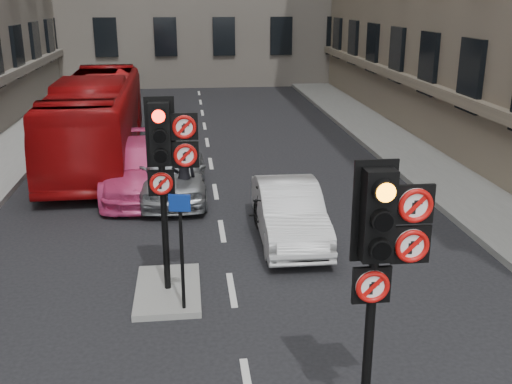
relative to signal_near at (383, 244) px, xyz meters
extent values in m
cube|color=gray|center=(5.71, 11.01, -2.50)|extent=(3.00, 50.00, 0.16)
cube|color=gray|center=(-2.69, 4.01, -2.52)|extent=(1.20, 2.00, 0.12)
cylinder|color=black|center=(-0.09, 0.01, -1.38)|extent=(0.12, 0.12, 2.40)
cube|color=black|center=(-0.09, 0.01, 0.37)|extent=(0.36, 0.28, 1.10)
cube|color=black|center=(-0.09, 0.14, 0.37)|extent=(0.52, 0.03, 1.25)
cylinder|color=orange|center=(-0.09, -0.24, 0.72)|extent=(0.22, 0.01, 0.22)
cylinder|color=black|center=(-0.09, -0.24, 0.37)|extent=(0.22, 0.01, 0.22)
cylinder|color=black|center=(-0.09, -0.24, 0.02)|extent=(0.22, 0.01, 0.22)
cube|color=black|center=(0.33, -0.01, 0.49)|extent=(0.47, 0.05, 0.47)
cylinder|color=white|center=(0.33, -0.05, 0.49)|extent=(0.41, 0.02, 0.41)
torus|color=#BF0C0A|center=(0.33, -0.07, 0.49)|extent=(0.41, 0.06, 0.41)
cube|color=#BF0C0A|center=(0.33, -0.07, 0.49)|extent=(0.25, 0.01, 0.25)
cube|color=black|center=(0.33, -0.01, -0.01)|extent=(0.47, 0.05, 0.47)
cylinder|color=white|center=(0.33, -0.05, -0.01)|extent=(0.41, 0.02, 0.41)
torus|color=#BF0C0A|center=(0.33, -0.07, -0.01)|extent=(0.41, 0.06, 0.41)
cube|color=#BF0C0A|center=(0.33, -0.07, -0.01)|extent=(0.25, 0.01, 0.25)
cube|color=black|center=(-0.11, -0.01, -0.51)|extent=(0.47, 0.05, 0.47)
cylinder|color=white|center=(-0.11, -0.05, -0.51)|extent=(0.41, 0.02, 0.41)
torus|color=#BF0C0A|center=(-0.11, -0.07, -0.51)|extent=(0.41, 0.06, 0.41)
cube|color=#BF0C0A|center=(-0.11, -0.07, -0.51)|extent=(0.25, 0.01, 0.25)
cylinder|color=black|center=(-2.69, 4.01, -1.26)|extent=(0.12, 0.12, 2.40)
cube|color=black|center=(-2.69, 4.01, 0.49)|extent=(0.36, 0.28, 1.10)
cube|color=black|center=(-2.69, 4.14, 0.49)|extent=(0.52, 0.03, 1.25)
cylinder|color=#FF1407|center=(-2.69, 3.76, 0.84)|extent=(0.22, 0.02, 0.22)
cylinder|color=black|center=(-2.69, 3.76, 0.49)|extent=(0.22, 0.02, 0.22)
cylinder|color=black|center=(-2.69, 3.76, 0.14)|extent=(0.22, 0.02, 0.22)
cube|color=black|center=(-2.27, 3.99, 0.61)|extent=(0.47, 0.05, 0.47)
cylinder|color=white|center=(-2.27, 3.95, 0.61)|extent=(0.41, 0.02, 0.41)
torus|color=#BF0C0A|center=(-2.27, 3.93, 0.61)|extent=(0.41, 0.06, 0.41)
cube|color=#BF0C0A|center=(-2.27, 3.93, 0.61)|extent=(0.25, 0.02, 0.25)
cube|color=black|center=(-2.27, 3.99, 0.11)|extent=(0.47, 0.05, 0.47)
cylinder|color=white|center=(-2.27, 3.95, 0.11)|extent=(0.41, 0.02, 0.41)
torus|color=#BF0C0A|center=(-2.27, 3.93, 0.11)|extent=(0.41, 0.06, 0.41)
cube|color=#BF0C0A|center=(-2.27, 3.93, 0.11)|extent=(0.25, 0.02, 0.25)
cube|color=black|center=(-2.71, 3.99, -0.39)|extent=(0.47, 0.05, 0.47)
cylinder|color=white|center=(-2.71, 3.95, -0.39)|extent=(0.41, 0.02, 0.41)
torus|color=#BF0C0A|center=(-2.71, 3.93, -0.39)|extent=(0.41, 0.06, 0.41)
cube|color=#BF0C0A|center=(-2.71, 3.93, -0.39)|extent=(0.25, 0.02, 0.25)
imported|color=#93979A|center=(-2.63, 9.81, -1.84)|extent=(1.79, 4.39, 1.49)
imported|color=silver|center=(0.02, 6.39, -1.93)|extent=(1.44, 3.96, 1.30)
imported|color=#E44384|center=(-3.63, 10.31, -1.88)|extent=(2.12, 4.89, 1.40)
imported|color=#9B0B0D|center=(-5.19, 13.86, -1.17)|extent=(2.56, 10.20, 2.83)
imported|color=black|center=(-0.60, 6.50, -2.01)|extent=(0.67, 1.93, 1.14)
imported|color=black|center=(-2.35, 8.54, -1.70)|extent=(0.74, 0.60, 1.76)
cylinder|color=black|center=(-2.39, 3.21, -1.43)|extent=(0.06, 0.06, 2.07)
cube|color=navy|center=(-2.39, 3.16, -0.49)|extent=(0.36, 0.11, 0.29)
camera|label=1|loc=(-2.21, -6.21, 2.77)|focal=42.00mm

